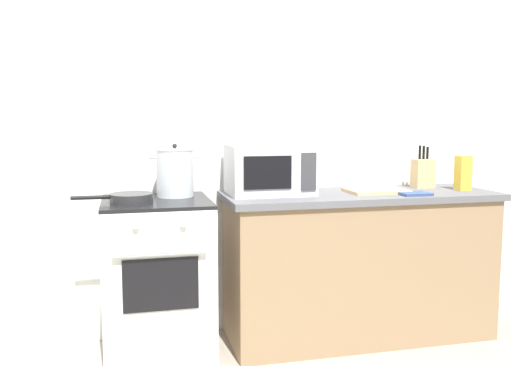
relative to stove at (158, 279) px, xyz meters
name	(u,v)px	position (x,y,z in m)	size (l,w,h in m)	color
back_wall	(253,138)	(0.65, 0.37, 0.79)	(4.40, 0.10, 2.50)	silver
lower_cabinet_right	(358,268)	(1.25, 0.02, -0.02)	(1.64, 0.56, 0.88)	#8C7051
countertop_right	(360,196)	(1.25, 0.02, 0.44)	(1.70, 0.60, 0.04)	#59595E
stove	(158,279)	(0.00, 0.00, 0.00)	(0.60, 0.64, 0.92)	white
stock_pot	(175,172)	(0.12, 0.12, 0.60)	(0.31, 0.22, 0.31)	silver
frying_pan	(130,198)	(-0.14, -0.07, 0.48)	(0.43, 0.23, 0.05)	#28282B
microwave	(270,170)	(0.68, 0.08, 0.61)	(0.50, 0.37, 0.30)	silver
cutting_board	(376,191)	(1.35, 0.00, 0.47)	(0.36, 0.26, 0.02)	tan
knife_block	(423,173)	(1.75, 0.14, 0.56)	(0.13, 0.10, 0.28)	tan
pasta_box	(463,173)	(1.93, -0.03, 0.57)	(0.08, 0.08, 0.22)	gold
oven_mitt	(414,194)	(1.52, -0.16, 0.47)	(0.18, 0.14, 0.02)	#33477A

